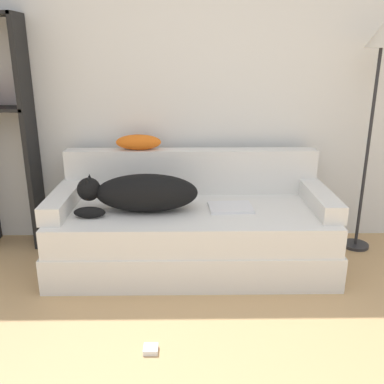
% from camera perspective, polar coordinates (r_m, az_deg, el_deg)
% --- Properties ---
extents(wall_back, '(7.56, 0.06, 2.70)m').
position_cam_1_polar(wall_back, '(3.42, 4.00, 15.76)').
color(wall_back, silver).
rests_on(wall_back, ground_plane).
extents(couch, '(1.96, 0.87, 0.44)m').
position_cam_1_polar(couch, '(3.11, -0.02, -6.00)').
color(couch, silver).
rests_on(couch, ground_plane).
extents(couch_backrest, '(1.92, 0.15, 0.34)m').
position_cam_1_polar(couch_backrest, '(3.32, -0.11, 2.81)').
color(couch_backrest, silver).
rests_on(couch_backrest, couch).
extents(couch_arm_left, '(0.15, 0.68, 0.12)m').
position_cam_1_polar(couch_arm_left, '(3.13, -16.89, -1.11)').
color(couch_arm_left, silver).
rests_on(couch_arm_left, couch).
extents(couch_arm_right, '(0.15, 0.68, 0.12)m').
position_cam_1_polar(couch_arm_right, '(3.15, 16.72, -0.96)').
color(couch_arm_right, silver).
rests_on(couch_arm_right, couch).
extents(dog, '(0.83, 0.32, 0.26)m').
position_cam_1_polar(dog, '(2.95, -6.79, -0.12)').
color(dog, black).
rests_on(dog, couch).
extents(laptop, '(0.31, 0.25, 0.02)m').
position_cam_1_polar(laptop, '(3.02, 5.16, -2.05)').
color(laptop, silver).
rests_on(laptop, couch).
extents(throw_pillow, '(0.34, 0.15, 0.12)m').
position_cam_1_polar(throw_pillow, '(3.29, -7.15, 6.61)').
color(throw_pillow, orange).
rests_on(throw_pillow, couch_backrest).
extents(bookshelf, '(0.43, 0.26, 1.76)m').
position_cam_1_polar(bookshelf, '(3.55, -24.20, 8.26)').
color(bookshelf, black).
rests_on(bookshelf, ground_plane).
extents(floor_lamp, '(0.23, 0.23, 1.69)m').
position_cam_1_polar(floor_lamp, '(3.40, 23.60, 14.94)').
color(floor_lamp, '#232326').
rests_on(floor_lamp, ground_plane).
extents(power_adapter, '(0.08, 0.08, 0.03)m').
position_cam_1_polar(power_adapter, '(2.39, -5.53, -20.14)').
color(power_adapter, white).
rests_on(power_adapter, ground_plane).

